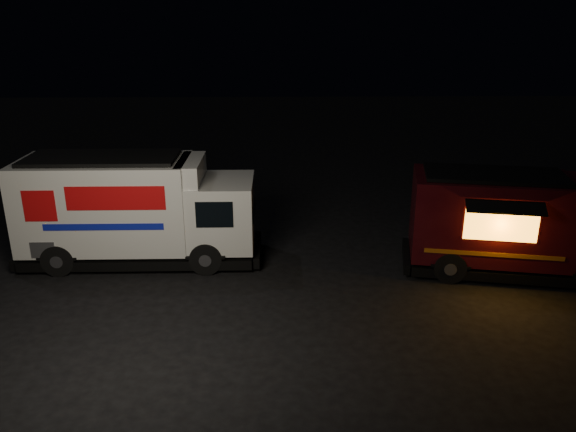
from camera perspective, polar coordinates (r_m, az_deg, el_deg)
The scene contains 3 objects.
ground at distance 15.15m, azimuth -1.68°, elevation -8.22°, with size 80.00×80.00×0.00m, color black.
white_truck at distance 17.38m, azimuth -14.84°, elevation 0.69°, with size 7.20×2.46×3.26m, color silver, non-canonical shape.
red_truck at distance 17.32m, azimuth 22.43°, elevation -0.78°, with size 6.36×2.34×2.96m, color #380A0D, non-canonical shape.
Camera 1 is at (0.15, -13.40, 7.06)m, focal length 35.00 mm.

